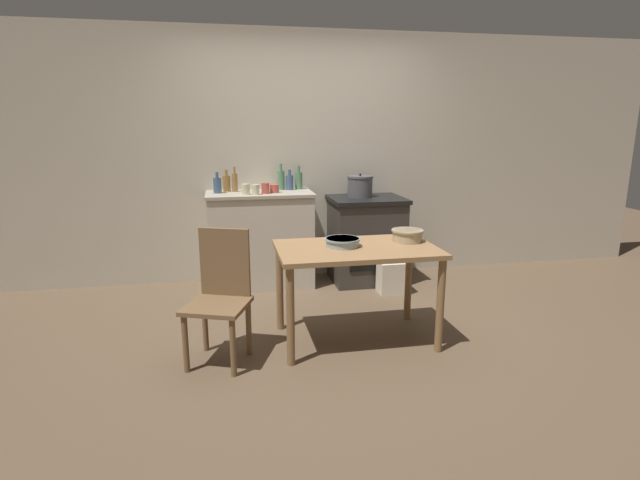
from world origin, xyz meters
name	(u,v)px	position (x,y,z in m)	size (l,w,h in m)	color
ground_plane	(333,331)	(0.00, 0.00, 0.00)	(14.00, 14.00, 0.00)	brown
wall_back	(301,158)	(0.00, 1.58, 1.27)	(8.00, 0.07, 2.55)	beige
counter_cabinet	(261,239)	(-0.47, 1.29, 0.48)	(1.05, 0.55, 0.96)	beige
stove	(366,239)	(0.62, 1.24, 0.44)	(0.75, 0.65, 0.89)	#38332D
work_table	(356,260)	(0.13, -0.19, 0.63)	(1.18, 0.73, 0.74)	#997047
chair	(221,293)	(-0.87, -0.30, 0.48)	(0.52, 0.52, 0.92)	brown
flour_sack	(393,277)	(0.78, 0.80, 0.16)	(0.29, 0.20, 0.31)	beige
stock_pot	(360,186)	(0.56, 1.29, 1.00)	(0.27, 0.27, 0.24)	#4C4C51
mixing_bowl_large	(407,235)	(0.56, -0.09, 0.79)	(0.25, 0.25, 0.09)	tan
mixing_bowl_small	(343,242)	(0.03, -0.15, 0.77)	(0.26, 0.26, 0.06)	#93A8B2
bottle_far_left	(290,182)	(-0.15, 1.43, 1.04)	(0.08, 0.08, 0.21)	#3D5675
bottle_left	(217,185)	(-0.87, 1.32, 1.04)	(0.08, 0.08, 0.21)	#3D5675
bottle_mid_left	(227,183)	(-0.78, 1.43, 1.04)	(0.08, 0.08, 0.22)	olive
bottle_center_left	(281,180)	(-0.23, 1.46, 1.06)	(0.07, 0.07, 0.27)	#517F5B
bottle_center	(235,182)	(-0.70, 1.40, 1.05)	(0.06, 0.06, 0.25)	olive
bottle_center_right	(299,180)	(-0.05, 1.47, 1.05)	(0.07, 0.07, 0.24)	#517F5B
cup_mid_right	(274,188)	(-0.32, 1.24, 1.00)	(0.09, 0.09, 0.08)	#B74C42
cup_right	(246,189)	(-0.61, 1.16, 1.01)	(0.08, 0.08, 0.10)	beige
cup_far_right	(265,188)	(-0.42, 1.19, 1.01)	(0.08, 0.08, 0.10)	#B74C42
cup_end_right	(256,190)	(-0.51, 1.14, 1.01)	(0.07, 0.07, 0.10)	beige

